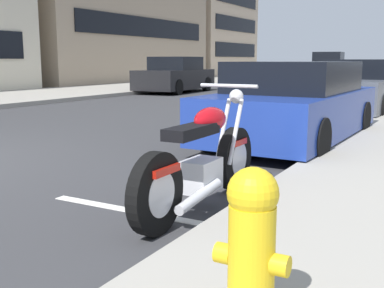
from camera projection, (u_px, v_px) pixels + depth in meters
sidewalk_far_curb at (86, 91)px, 20.01m from camera, size 120.00×5.00×0.14m
parking_stall_stripe at (150, 214)px, 4.27m from camera, size 0.12×2.20×0.01m
parked_motorcycle at (203, 162)px, 4.38m from camera, size 2.20×0.62×1.13m
parked_car_far_down_curb at (294, 104)px, 7.87m from camera, size 4.31×1.96×1.34m
parked_car_mid_block at (361, 87)px, 12.49m from camera, size 4.80×2.06×1.38m
parked_car_behind_motorcycle at (375, 80)px, 16.80m from camera, size 4.08×1.93×1.39m
crossing_truck at (338, 67)px, 32.24m from camera, size 2.28×4.95×1.91m
car_opposite_curb at (175, 76)px, 20.28m from camera, size 4.39×2.10×1.50m
fire_hydrant at (252, 242)px, 2.19m from camera, size 0.24×0.36×0.75m
townhouse_corner_block at (176, 18)px, 40.93m from camera, size 9.25×11.43×9.85m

